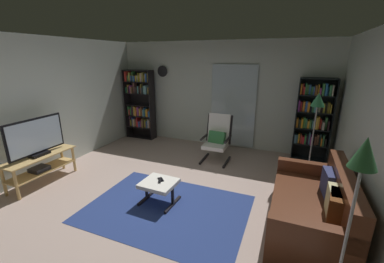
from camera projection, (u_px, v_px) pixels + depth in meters
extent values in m
plane|color=#B2998D|center=(166.00, 199.00, 4.00)|extent=(7.02, 7.02, 0.00)
cube|color=silver|center=(219.00, 95.00, 6.18)|extent=(5.60, 0.06, 2.60)
cube|color=silver|center=(36.00, 108.00, 4.60)|extent=(0.06, 6.00, 2.60)
cube|color=silver|center=(233.00, 106.00, 6.06)|extent=(1.10, 0.01, 2.00)
cube|color=navy|center=(167.00, 208.00, 3.75)|extent=(2.39, 1.71, 0.01)
cube|color=tan|center=(40.00, 156.00, 4.40)|extent=(0.42, 1.23, 0.02)
cube|color=tan|center=(42.00, 170.00, 4.48)|extent=(0.38, 1.17, 0.02)
cylinder|color=tan|center=(16.00, 185.00, 3.91)|extent=(0.05, 0.05, 0.51)
cylinder|color=tan|center=(74.00, 159.00, 4.92)|extent=(0.05, 0.05, 0.51)
cylinder|color=tan|center=(4.00, 182.00, 4.03)|extent=(0.05, 0.05, 0.51)
cylinder|color=tan|center=(62.00, 157.00, 5.03)|extent=(0.05, 0.05, 0.51)
cube|color=#28282D|center=(39.00, 169.00, 4.42)|extent=(0.25, 0.28, 0.07)
cube|color=black|center=(39.00, 154.00, 4.39)|extent=(0.20, 0.32, 0.05)
cube|color=black|center=(36.00, 136.00, 4.29)|extent=(0.04, 1.03, 0.62)
cube|color=silver|center=(36.00, 136.00, 4.28)|extent=(0.01, 0.97, 0.56)
cube|color=black|center=(128.00, 104.00, 6.96)|extent=(0.02, 0.30, 1.88)
cube|color=black|center=(152.00, 106.00, 6.66)|extent=(0.02, 0.30, 1.88)
cube|color=black|center=(143.00, 104.00, 6.94)|extent=(0.82, 0.02, 1.88)
cube|color=black|center=(142.00, 137.00, 7.08)|extent=(0.79, 0.28, 0.02)
cube|color=black|center=(141.00, 127.00, 6.99)|extent=(0.79, 0.28, 0.02)
cube|color=black|center=(140.00, 116.00, 6.90)|extent=(0.79, 0.28, 0.02)
cube|color=black|center=(140.00, 105.00, 6.81)|extent=(0.79, 0.28, 0.02)
cube|color=black|center=(139.00, 94.00, 6.72)|extent=(0.79, 0.28, 0.02)
cube|color=black|center=(138.00, 82.00, 6.63)|extent=(0.79, 0.28, 0.02)
cube|color=black|center=(138.00, 70.00, 6.54)|extent=(0.79, 0.28, 0.02)
cube|color=#97478A|center=(131.00, 121.00, 7.10)|extent=(0.03, 0.10, 0.25)
cube|color=#2A231F|center=(132.00, 122.00, 7.10)|extent=(0.03, 0.19, 0.21)
cube|color=#A69527|center=(132.00, 122.00, 7.06)|extent=(0.03, 0.13, 0.18)
cube|color=#3D55B5|center=(134.00, 121.00, 7.05)|extent=(0.03, 0.14, 0.26)
cube|color=gold|center=(135.00, 123.00, 7.03)|extent=(0.04, 0.15, 0.18)
cube|color=beige|center=(136.00, 122.00, 7.02)|extent=(0.03, 0.24, 0.22)
cube|color=brown|center=(137.00, 123.00, 6.99)|extent=(0.03, 0.12, 0.18)
cube|color=red|center=(139.00, 121.00, 7.00)|extent=(0.03, 0.20, 0.27)
cube|color=red|center=(140.00, 123.00, 6.99)|extent=(0.03, 0.23, 0.16)
cube|color=#3454A7|center=(141.00, 124.00, 6.96)|extent=(0.04, 0.20, 0.16)
cube|color=#98469A|center=(142.00, 123.00, 6.95)|extent=(0.02, 0.19, 0.18)
cube|color=gold|center=(143.00, 123.00, 6.93)|extent=(0.04, 0.13, 0.24)
cube|color=brown|center=(144.00, 123.00, 6.91)|extent=(0.04, 0.23, 0.23)
cube|color=#A09B2E|center=(146.00, 123.00, 6.91)|extent=(0.03, 0.18, 0.22)
cube|color=#8E4187|center=(147.00, 124.00, 6.88)|extent=(0.03, 0.13, 0.16)
cube|color=teal|center=(148.00, 124.00, 6.86)|extent=(0.02, 0.21, 0.20)
cube|color=beige|center=(150.00, 123.00, 6.86)|extent=(0.04, 0.20, 0.25)
cube|color=brown|center=(151.00, 124.00, 6.82)|extent=(0.04, 0.14, 0.20)
cube|color=#3F894A|center=(129.00, 110.00, 6.98)|extent=(0.04, 0.10, 0.25)
cube|color=red|center=(131.00, 112.00, 6.97)|extent=(0.03, 0.16, 0.16)
cube|color=#378F42|center=(132.00, 110.00, 6.95)|extent=(0.02, 0.14, 0.25)
cube|color=beige|center=(133.00, 110.00, 6.94)|extent=(0.02, 0.10, 0.26)
cube|color=#2D1F32|center=(134.00, 111.00, 6.93)|extent=(0.04, 0.22, 0.26)
cube|color=#A89739|center=(135.00, 111.00, 6.91)|extent=(0.03, 0.18, 0.26)
cube|color=orange|center=(137.00, 111.00, 6.90)|extent=(0.04, 0.21, 0.25)
cube|color=#91478F|center=(138.00, 111.00, 6.88)|extent=(0.03, 0.13, 0.25)
cube|color=#883D86|center=(140.00, 112.00, 6.87)|extent=(0.02, 0.17, 0.22)
cube|color=gold|center=(141.00, 112.00, 6.86)|extent=(0.03, 0.13, 0.21)
cube|color=brown|center=(142.00, 111.00, 6.83)|extent=(0.04, 0.12, 0.26)
cube|color=orange|center=(143.00, 113.00, 6.84)|extent=(0.02, 0.11, 0.15)
cube|color=teal|center=(144.00, 113.00, 6.81)|extent=(0.04, 0.13, 0.19)
cube|color=#2964A5|center=(145.00, 112.00, 6.79)|extent=(0.02, 0.10, 0.25)
cube|color=olive|center=(147.00, 113.00, 6.78)|extent=(0.04, 0.11, 0.18)
cube|color=orange|center=(149.00, 113.00, 6.79)|extent=(0.04, 0.21, 0.21)
cube|color=#3765B1|center=(150.00, 114.00, 6.75)|extent=(0.04, 0.13, 0.15)
cube|color=#266CAE|center=(151.00, 113.00, 6.73)|extent=(0.03, 0.19, 0.21)
cube|color=#2D7D51|center=(128.00, 90.00, 6.82)|extent=(0.03, 0.16, 0.16)
cube|color=gold|center=(129.00, 89.00, 6.79)|extent=(0.04, 0.11, 0.22)
cube|color=black|center=(130.00, 90.00, 6.77)|extent=(0.04, 0.20, 0.18)
cube|color=#92378B|center=(132.00, 89.00, 6.77)|extent=(0.04, 0.18, 0.21)
cube|color=brown|center=(133.00, 90.00, 6.74)|extent=(0.04, 0.20, 0.17)
cube|color=brown|center=(135.00, 88.00, 6.73)|extent=(0.04, 0.14, 0.27)
cube|color=#2E2A32|center=(136.00, 90.00, 6.72)|extent=(0.04, 0.12, 0.17)
cube|color=black|center=(138.00, 90.00, 6.71)|extent=(0.03, 0.22, 0.18)
cube|color=teal|center=(139.00, 90.00, 6.69)|extent=(0.03, 0.17, 0.19)
cube|color=#2E2422|center=(140.00, 90.00, 6.66)|extent=(0.03, 0.12, 0.19)
cube|color=#AA9035|center=(142.00, 89.00, 6.66)|extent=(0.02, 0.11, 0.25)
cube|color=brown|center=(142.00, 91.00, 6.64)|extent=(0.03, 0.14, 0.15)
cube|color=#212A2F|center=(143.00, 91.00, 6.62)|extent=(0.04, 0.16, 0.16)
cube|color=#5D958E|center=(146.00, 90.00, 6.63)|extent=(0.03, 0.20, 0.22)
cube|color=#93448E|center=(146.00, 90.00, 6.59)|extent=(0.02, 0.14, 0.19)
cube|color=#5E93A0|center=(147.00, 90.00, 6.57)|extent=(0.04, 0.22, 0.23)
cube|color=gold|center=(149.00, 91.00, 6.57)|extent=(0.04, 0.12, 0.18)
cube|color=olive|center=(127.00, 77.00, 6.72)|extent=(0.02, 0.13, 0.21)
cube|color=red|center=(128.00, 76.00, 6.70)|extent=(0.04, 0.24, 0.26)
cube|color=#387C44|center=(129.00, 78.00, 6.69)|extent=(0.03, 0.15, 0.15)
cube|color=#A39D3C|center=(131.00, 77.00, 6.69)|extent=(0.04, 0.22, 0.23)
cube|color=#3D5AA5|center=(132.00, 79.00, 6.66)|extent=(0.03, 0.14, 0.15)
cube|color=#3A853C|center=(134.00, 76.00, 6.65)|extent=(0.02, 0.14, 0.26)
cube|color=brown|center=(134.00, 78.00, 6.62)|extent=(0.03, 0.11, 0.17)
cube|color=#2F58AD|center=(136.00, 79.00, 6.61)|extent=(0.03, 0.22, 0.15)
cube|color=gold|center=(137.00, 79.00, 6.61)|extent=(0.03, 0.14, 0.16)
cube|color=#BAB5AF|center=(138.00, 79.00, 6.59)|extent=(0.03, 0.11, 0.16)
cube|color=#AA9D26|center=(140.00, 77.00, 6.59)|extent=(0.03, 0.18, 0.22)
cube|color=gold|center=(141.00, 78.00, 6.57)|extent=(0.03, 0.13, 0.20)
cube|color=#8A4796|center=(142.00, 78.00, 6.57)|extent=(0.02, 0.12, 0.18)
cube|color=beige|center=(143.00, 77.00, 6.53)|extent=(0.03, 0.22, 0.23)
cube|color=olive|center=(144.00, 77.00, 6.51)|extent=(0.04, 0.17, 0.24)
cube|color=gold|center=(146.00, 78.00, 6.52)|extent=(0.04, 0.13, 0.19)
cube|color=#3056B0|center=(147.00, 78.00, 6.49)|extent=(0.04, 0.19, 0.22)
cube|color=olive|center=(149.00, 77.00, 6.48)|extent=(0.04, 0.16, 0.24)
cube|color=black|center=(296.00, 119.00, 5.43)|extent=(0.02, 0.30, 1.80)
cube|color=black|center=(332.00, 122.00, 5.18)|extent=(0.02, 0.30, 1.80)
cube|color=black|center=(313.00, 119.00, 5.43)|extent=(0.72, 0.02, 1.80)
cube|color=black|center=(308.00, 158.00, 5.56)|extent=(0.69, 0.28, 0.02)
cube|color=black|center=(310.00, 144.00, 5.46)|extent=(0.69, 0.28, 0.02)
cube|color=black|center=(312.00, 128.00, 5.36)|extent=(0.69, 0.28, 0.02)
cube|color=black|center=(314.00, 112.00, 5.25)|extent=(0.69, 0.28, 0.02)
cube|color=black|center=(317.00, 95.00, 5.15)|extent=(0.69, 0.28, 0.02)
cube|color=black|center=(319.00, 79.00, 5.05)|extent=(0.69, 0.28, 0.02)
cube|color=#578AA4|center=(295.00, 138.00, 5.53)|extent=(0.04, 0.18, 0.20)
cube|color=teal|center=(297.00, 138.00, 5.53)|extent=(0.02, 0.15, 0.19)
cube|color=orange|center=(299.00, 138.00, 5.52)|extent=(0.03, 0.15, 0.21)
cube|color=#D03D2F|center=(301.00, 139.00, 5.49)|extent=(0.03, 0.15, 0.20)
cube|color=red|center=(303.00, 140.00, 5.48)|extent=(0.04, 0.16, 0.16)
cube|color=#2F813D|center=(305.00, 139.00, 5.45)|extent=(0.03, 0.15, 0.20)
cube|color=#2C1F33|center=(307.00, 139.00, 5.48)|extent=(0.04, 0.17, 0.19)
cube|color=teal|center=(309.00, 138.00, 5.42)|extent=(0.02, 0.14, 0.26)
cube|color=#973586|center=(311.00, 140.00, 5.42)|extent=(0.04, 0.24, 0.19)
cube|color=black|center=(313.00, 140.00, 5.41)|extent=(0.04, 0.12, 0.20)
cube|color=brown|center=(315.00, 140.00, 5.41)|extent=(0.04, 0.21, 0.20)
cube|color=brown|center=(318.00, 139.00, 5.39)|extent=(0.04, 0.14, 0.23)
cube|color=#192E2E|center=(320.00, 139.00, 5.36)|extent=(0.03, 0.12, 0.25)
cube|color=orange|center=(321.00, 141.00, 5.35)|extent=(0.02, 0.20, 0.17)
cube|color=#3A784D|center=(323.00, 140.00, 5.35)|extent=(0.03, 0.23, 0.24)
cube|color=black|center=(325.00, 142.00, 5.31)|extent=(0.03, 0.14, 0.17)
cube|color=orange|center=(297.00, 122.00, 5.43)|extent=(0.04, 0.15, 0.20)
cube|color=#272D1F|center=(300.00, 123.00, 5.42)|extent=(0.04, 0.22, 0.18)
cube|color=orange|center=(302.00, 123.00, 5.41)|extent=(0.04, 0.23, 0.20)
cube|color=#438B3F|center=(304.00, 122.00, 5.40)|extent=(0.04, 0.18, 0.22)
cube|color=#387852|center=(306.00, 123.00, 5.36)|extent=(0.03, 0.12, 0.20)
cube|color=orange|center=(308.00, 124.00, 5.37)|extent=(0.04, 0.18, 0.16)
cube|color=#41833E|center=(310.00, 124.00, 5.35)|extent=(0.03, 0.17, 0.19)
cube|color=#569BA5|center=(312.00, 124.00, 5.32)|extent=(0.02, 0.19, 0.18)
cube|color=gold|center=(314.00, 125.00, 5.31)|extent=(0.03, 0.11, 0.15)
cube|color=gold|center=(317.00, 123.00, 5.28)|extent=(0.04, 0.19, 0.26)
cube|color=orange|center=(318.00, 123.00, 5.28)|extent=(0.03, 0.19, 0.27)
cube|color=red|center=(320.00, 124.00, 5.29)|extent=(0.04, 0.12, 0.21)
cube|color=beige|center=(323.00, 125.00, 5.25)|extent=(0.04, 0.21, 0.17)
cube|color=#3F8847|center=(326.00, 123.00, 5.24)|extent=(0.04, 0.11, 0.26)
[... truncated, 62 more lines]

